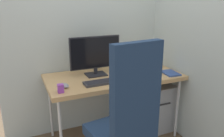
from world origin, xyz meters
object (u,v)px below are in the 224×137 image
object	(u,v)px
notebook	(170,73)
desk_clamp_accessory	(61,88)
mouse	(65,86)
monitor	(95,54)
keyboard	(107,81)
filing_cabinet	(150,105)
pen_holder	(147,66)
coffee_mug	(151,71)
office_chair	(126,119)

from	to	relation	value
notebook	desk_clamp_accessory	xyz separation A→B (m)	(-1.21, -0.05, 0.03)
mouse	desk_clamp_accessory	size ratio (longest dim) A/B	1.44
mouse	notebook	size ratio (longest dim) A/B	0.51
mouse	desk_clamp_accessory	xyz separation A→B (m)	(-0.06, -0.11, 0.02)
monitor	desk_clamp_accessory	distance (m)	0.59
monitor	keyboard	world-z (taller)	monitor
monitor	mouse	xyz separation A→B (m)	(-0.39, -0.24, -0.21)
keyboard	mouse	world-z (taller)	mouse
filing_cabinet	pen_holder	xyz separation A→B (m)	(-0.05, 0.02, 0.50)
filing_cabinet	notebook	distance (m)	0.52
filing_cabinet	monitor	size ratio (longest dim) A/B	1.04
coffee_mug	keyboard	bearing A→B (deg)	-177.19
office_chair	mouse	size ratio (longest dim) A/B	11.48
keyboard	desk_clamp_accessory	distance (m)	0.47
office_chair	filing_cabinet	bearing A→B (deg)	46.35
pen_holder	coffee_mug	xyz separation A→B (m)	(-0.07, -0.19, -0.00)
notebook	keyboard	bearing A→B (deg)	-175.47
filing_cabinet	office_chair	bearing A→B (deg)	-133.65
pen_holder	notebook	distance (m)	0.28
office_chair	desk_clamp_accessory	bearing A→B (deg)	129.22
monitor	notebook	distance (m)	0.84
keyboard	notebook	bearing A→B (deg)	-1.43
filing_cabinet	coffee_mug	xyz separation A→B (m)	(-0.13, -0.17, 0.50)
notebook	coffee_mug	bearing A→B (deg)	174.77
office_chair	keyboard	world-z (taller)	office_chair
pen_holder	monitor	bearing A→B (deg)	174.39
pen_holder	notebook	world-z (taller)	pen_holder
mouse	desk_clamp_accessory	bearing A→B (deg)	-132.15
office_chair	desk_clamp_accessory	xyz separation A→B (m)	(-0.40, 0.48, 0.14)
mouse	desk_clamp_accessory	world-z (taller)	desk_clamp_accessory
coffee_mug	desk_clamp_accessory	xyz separation A→B (m)	(-0.98, -0.09, -0.00)
notebook	mouse	bearing A→B (deg)	-176.78
monitor	keyboard	xyz separation A→B (m)	(0.02, -0.28, -0.21)
mouse	notebook	bearing A→B (deg)	-15.11
office_chair	desk_clamp_accessory	distance (m)	0.64
filing_cabinet	desk_clamp_accessory	xyz separation A→B (m)	(-1.11, -0.26, 0.50)
keyboard	coffee_mug	size ratio (longest dim) A/B	3.68
office_chair	pen_holder	world-z (taller)	office_chair
pen_holder	desk_clamp_accessory	size ratio (longest dim) A/B	2.39
filing_cabinet	desk_clamp_accessory	bearing A→B (deg)	-166.59
mouse	monitor	bearing A→B (deg)	19.53
desk_clamp_accessory	pen_holder	bearing A→B (deg)	15.08
monitor	pen_holder	distance (m)	0.64
monitor	pen_holder	xyz separation A→B (m)	(0.61, -0.06, -0.18)
keyboard	notebook	world-z (taller)	keyboard
notebook	office_chair	bearing A→B (deg)	-140.66
office_chair	pen_holder	distance (m)	1.03
monitor	filing_cabinet	bearing A→B (deg)	-6.91
keyboard	desk_clamp_accessory	size ratio (longest dim) A/B	6.05
desk_clamp_accessory	filing_cabinet	bearing A→B (deg)	13.41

